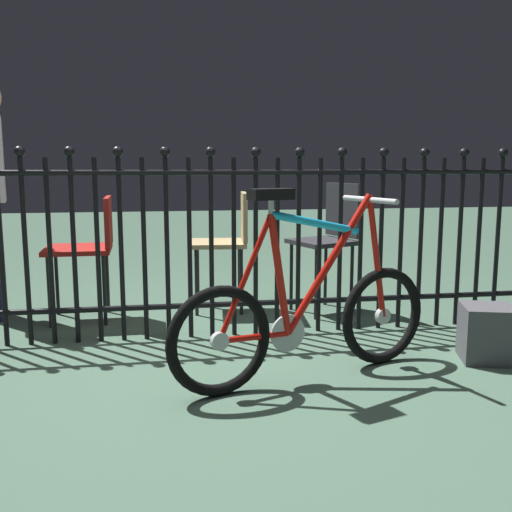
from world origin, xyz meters
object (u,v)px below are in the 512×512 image
object	(u,v)px
bicycle	(307,315)
display_crate	(487,333)
chair_tan	(229,237)
chair_red	(90,243)
chair_charcoal	(331,232)

from	to	relation	value
bicycle	display_crate	distance (m)	1.02
display_crate	chair_tan	bearing A→B (deg)	132.95
chair_red	display_crate	world-z (taller)	chair_red
chair_charcoal	display_crate	bearing A→B (deg)	-66.09
chair_charcoal	chair_tan	size ratio (longest dim) A/B	1.08
chair_charcoal	display_crate	size ratio (longest dim) A/B	3.06
bicycle	chair_charcoal	distance (m)	1.37
chair_charcoal	bicycle	bearing A→B (deg)	-111.16
bicycle	display_crate	bearing A→B (deg)	5.70
chair_red	display_crate	distance (m)	2.47
chair_red	display_crate	bearing A→B (deg)	-29.00
chair_charcoal	chair_red	xyz separation A→B (m)	(-1.62, 0.03, -0.04)
chair_red	display_crate	xyz separation A→B (m)	(2.14, -1.18, -0.37)
chair_tan	display_crate	bearing A→B (deg)	-47.05
bicycle	chair_tan	distance (m)	1.43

